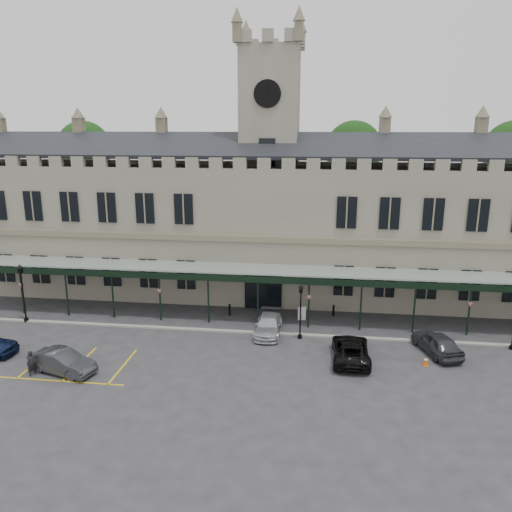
# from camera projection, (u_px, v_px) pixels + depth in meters

# --- Properties ---
(ground) EXTENTS (140.00, 140.00, 0.00)m
(ground) POSITION_uv_depth(u_px,v_px,m) (245.00, 366.00, 32.97)
(ground) COLOR #2C2C2F
(station_building) EXTENTS (60.00, 10.36, 17.30)m
(station_building) POSITION_uv_depth(u_px,v_px,m) (269.00, 225.00, 46.60)
(station_building) COLOR slate
(station_building) RESTS_ON ground
(clock_tower) EXTENTS (5.60, 5.60, 24.80)m
(clock_tower) POSITION_uv_depth(u_px,v_px,m) (270.00, 152.00, 45.00)
(clock_tower) COLOR slate
(clock_tower) RESTS_ON ground
(canopy) EXTENTS (50.00, 4.10, 4.30)m
(canopy) POSITION_uv_depth(u_px,v_px,m) (258.00, 295.00, 39.52)
(canopy) COLOR #8C9E93
(canopy) RESTS_ON ground
(kerb) EXTENTS (60.00, 0.40, 0.12)m
(kerb) POSITION_uv_depth(u_px,v_px,m) (255.00, 332.00, 38.23)
(kerb) COLOR gray
(kerb) RESTS_ON ground
(parking_markings) EXTENTS (16.00, 6.00, 0.01)m
(parking_markings) POSITION_uv_depth(u_px,v_px,m) (34.00, 364.00, 33.24)
(parking_markings) COLOR gold
(parking_markings) RESTS_ON ground
(tree_behind_left) EXTENTS (6.00, 6.00, 16.00)m
(tree_behind_left) POSITION_uv_depth(u_px,v_px,m) (85.00, 150.00, 56.41)
(tree_behind_left) COLOR #332314
(tree_behind_left) RESTS_ON ground
(tree_behind_mid) EXTENTS (6.00, 6.00, 16.00)m
(tree_behind_mid) POSITION_uv_depth(u_px,v_px,m) (354.00, 151.00, 52.74)
(tree_behind_mid) COLOR #332314
(tree_behind_mid) RESTS_ON ground
(lamp_post_left) EXTENTS (0.46, 0.46, 4.85)m
(lamp_post_left) POSITION_uv_depth(u_px,v_px,m) (22.00, 288.00, 39.77)
(lamp_post_left) COLOR black
(lamp_post_left) RESTS_ON ground
(lamp_post_mid) EXTENTS (0.40, 0.40, 4.24)m
(lamp_post_mid) POSITION_uv_depth(u_px,v_px,m) (301.00, 307.00, 36.70)
(lamp_post_mid) COLOR black
(lamp_post_mid) RESTS_ON ground
(traffic_cone) EXTENTS (0.39, 0.39, 0.62)m
(traffic_cone) POSITION_uv_depth(u_px,v_px,m) (426.00, 361.00, 33.06)
(traffic_cone) COLOR #DE5207
(traffic_cone) RESTS_ON ground
(sign_board) EXTENTS (0.65, 0.21, 1.14)m
(sign_board) POSITION_uv_depth(u_px,v_px,m) (302.00, 314.00, 40.71)
(sign_board) COLOR black
(sign_board) RESTS_ON ground
(bollard_left) EXTENTS (0.18, 0.18, 0.99)m
(bollard_left) POSITION_uv_depth(u_px,v_px,m) (230.00, 310.00, 41.72)
(bollard_left) COLOR black
(bollard_left) RESTS_ON ground
(bollard_right) EXTENTS (0.17, 0.17, 0.96)m
(bollard_right) POSITION_uv_depth(u_px,v_px,m) (333.00, 310.00, 41.63)
(bollard_right) COLOR black
(bollard_right) RESTS_ON ground
(car_left_b) EXTENTS (4.77, 2.74, 1.49)m
(car_left_b) POSITION_uv_depth(u_px,v_px,m) (62.00, 362.00, 31.99)
(car_left_b) COLOR #303337
(car_left_b) RESTS_ON ground
(car_taxi) EXTENTS (1.93, 4.71, 1.36)m
(car_taxi) POSITION_uv_depth(u_px,v_px,m) (268.00, 325.00, 38.08)
(car_taxi) COLOR #A5A8AD
(car_taxi) RESTS_ON ground
(car_van) EXTENTS (2.43, 5.24, 1.45)m
(car_van) POSITION_uv_depth(u_px,v_px,m) (351.00, 350.00, 33.77)
(car_van) COLOR black
(car_van) RESTS_ON ground
(car_right_a) EXTENTS (3.21, 4.95, 1.57)m
(car_right_a) POSITION_uv_depth(u_px,v_px,m) (437.00, 343.00, 34.71)
(car_right_a) COLOR #303337
(car_right_a) RESTS_ON ground
(person_a) EXTENTS (0.69, 0.73, 1.67)m
(person_a) POSITION_uv_depth(u_px,v_px,m) (32.00, 363.00, 31.59)
(person_a) COLOR black
(person_a) RESTS_ON ground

